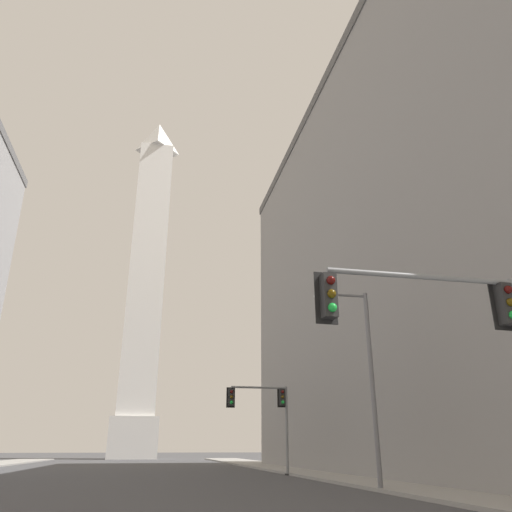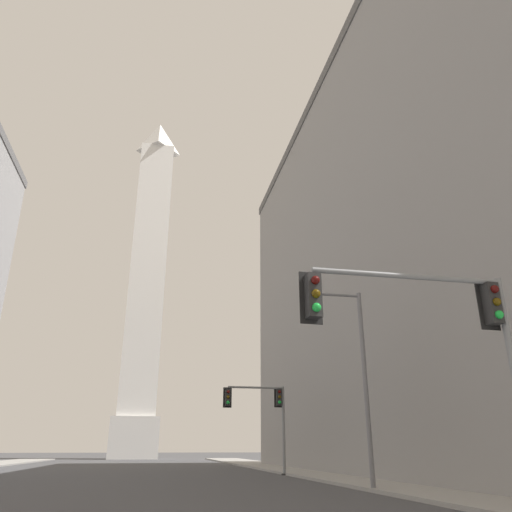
{
  "view_description": "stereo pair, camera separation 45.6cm",
  "coord_description": "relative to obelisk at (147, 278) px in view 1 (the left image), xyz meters",
  "views": [
    {
      "loc": [
        1.87,
        -2.84,
        1.66
      ],
      "look_at": [
        15.58,
        62.9,
        27.54
      ],
      "focal_mm": 35.0,
      "sensor_mm": 36.0,
      "label": 1
    },
    {
      "loc": [
        2.32,
        -2.94,
        1.66
      ],
      "look_at": [
        15.58,
        62.9,
        27.54
      ],
      "focal_mm": 35.0,
      "sensor_mm": 36.0,
      "label": 2
    }
  ],
  "objects": [
    {
      "name": "obelisk",
      "position": [
        0.0,
        0.0,
        0.0
      ],
      "size": [
        7.62,
        7.62,
        63.1
      ],
      "color": "silver",
      "rests_on": "ground_plane"
    },
    {
      "name": "sidewalk_right",
      "position": [
        13.6,
        -53.92,
        -29.97
      ],
      "size": [
        5.0,
        101.09,
        0.15
      ],
      "primitive_type": "cube",
      "color": "gray",
      "rests_on": "ground_plane"
    },
    {
      "name": "building_right",
      "position": [
        24.14,
        -54.79,
        -14.89
      ],
      "size": [
        20.29,
        47.4,
        30.27
      ],
      "color": "gray",
      "rests_on": "ground_plane"
    },
    {
      "name": "traffic_light_mid_right",
      "position": [
        9.7,
        -53.02,
        -25.8
      ],
      "size": [
        4.3,
        0.5,
        5.59
      ],
      "color": "slate",
      "rests_on": "ground_plane"
    },
    {
      "name": "street_lamp",
      "position": [
        10.94,
        -66.47,
        -24.97
      ],
      "size": [
        2.58,
        0.36,
        8.32
      ],
      "color": "slate",
      "rests_on": "ground_plane"
    },
    {
      "name": "traffic_light_near_right",
      "position": [
        9.3,
        -76.03,
        -25.53
      ],
      "size": [
        5.67,
        0.51,
        5.89
      ],
      "color": "slate",
      "rests_on": "ground_plane"
    }
  ]
}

